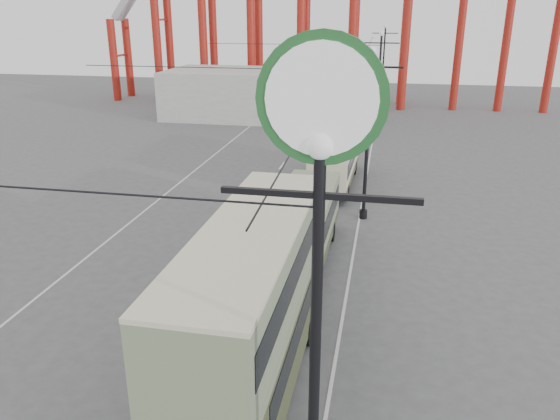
% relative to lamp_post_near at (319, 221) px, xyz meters
% --- Properties ---
extents(road_markings, '(12.52, 120.00, 0.01)m').
position_rel_lamp_post_near_xyz_m(road_markings, '(-6.46, 22.70, -7.86)').
color(road_markings, silver).
rests_on(road_markings, ground).
extents(lamp_post_near, '(3.20, 0.44, 10.80)m').
position_rel_lamp_post_near_xyz_m(lamp_post_near, '(0.00, 0.00, 0.00)').
color(lamp_post_near, black).
rests_on(lamp_post_near, ground).
extents(lamp_post_mid, '(3.20, 0.44, 9.32)m').
position_rel_lamp_post_near_xyz_m(lamp_post_mid, '(0.00, 21.00, -3.18)').
color(lamp_post_mid, black).
rests_on(lamp_post_mid, ground).
extents(lamp_post_far, '(3.20, 0.44, 9.32)m').
position_rel_lamp_post_near_xyz_m(lamp_post_far, '(0.00, 43.00, -3.18)').
color(lamp_post_far, black).
rests_on(lamp_post_far, ground).
extents(lamp_post_distant, '(3.20, 0.44, 9.32)m').
position_rel_lamp_post_near_xyz_m(lamp_post_distant, '(0.00, 65.00, -3.18)').
color(lamp_post_distant, black).
rests_on(lamp_post_distant, ground).
extents(fairground_shed, '(22.00, 10.00, 5.00)m').
position_rel_lamp_post_near_xyz_m(fairground_shed, '(-11.60, 50.00, -5.36)').
color(fairground_shed, '#A7A7A2').
rests_on(fairground_shed, ground).
extents(double_decker_bus, '(2.68, 10.29, 5.52)m').
position_rel_lamp_post_near_xyz_m(double_decker_bus, '(-2.47, 5.30, -4.77)').
color(double_decker_bus, '#384123').
rests_on(double_decker_bus, ground).
extents(single_decker_green, '(2.55, 10.77, 3.04)m').
position_rel_lamp_post_near_xyz_m(single_decker_green, '(-2.55, 14.23, -6.15)').
color(single_decker_green, gray).
rests_on(single_decker_green, ground).
extents(single_decker_cream, '(2.57, 9.51, 2.94)m').
position_rel_lamp_post_near_xyz_m(single_decker_cream, '(-2.21, 27.08, -6.20)').
color(single_decker_cream, beige).
rests_on(single_decker_cream, ground).
extents(pedestrian, '(0.83, 0.80, 1.92)m').
position_rel_lamp_post_near_xyz_m(pedestrian, '(-5.88, 15.44, -6.90)').
color(pedestrian, black).
rests_on(pedestrian, ground).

